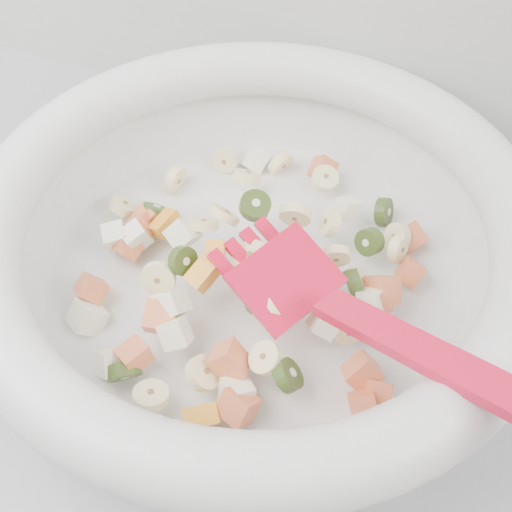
% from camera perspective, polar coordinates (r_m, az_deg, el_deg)
% --- Properties ---
extents(counter, '(2.00, 0.60, 0.90)m').
position_cam_1_polar(counter, '(0.96, -9.46, -19.50)').
color(counter, gray).
rests_on(counter, ground).
extents(mixing_bowl, '(0.50, 0.44, 0.16)m').
position_cam_1_polar(mixing_bowl, '(0.49, 0.02, 1.19)').
color(mixing_bowl, white).
rests_on(mixing_bowl, counter).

